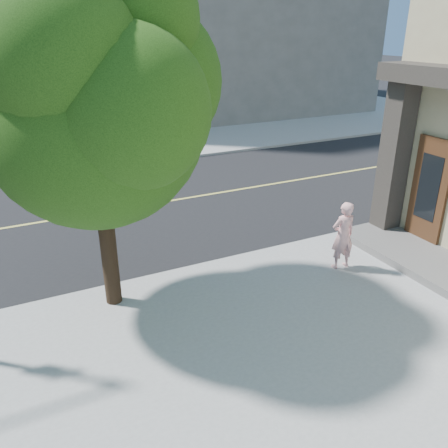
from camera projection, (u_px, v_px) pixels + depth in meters
sidewalk_ne at (195, 106)px, 32.05m from camera, size 29.00×25.00×0.12m
man_on_phone at (343, 235)px, 10.23m from camera, size 0.60×0.41×1.58m
street_tree at (98, 91)px, 7.67m from camera, size 4.76×4.33×6.32m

